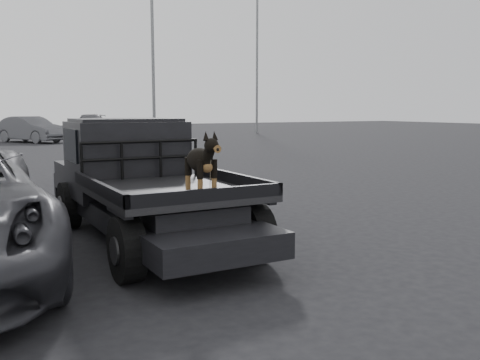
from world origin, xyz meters
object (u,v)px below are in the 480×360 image
distant_car_b (91,125)px  floodlight_mid (152,24)px  dog (201,165)px  distant_car_a (31,129)px  floodlight_far (257,32)px  flatbed_ute (147,211)px

distant_car_b → floodlight_mid: 12.00m
dog → distant_car_a: 27.58m
distant_car_a → floodlight_far: bearing=-18.4°
distant_car_a → floodlight_far: (17.81, 4.20, 7.24)m
dog → distant_car_b: (6.87, 34.52, -0.52)m
flatbed_ute → floodlight_mid: floodlight_mid is taller
distant_car_a → floodlight_far: size_ratio=0.31×
flatbed_ute → distant_car_b: distant_car_b is taller
distant_car_b → floodlight_far: size_ratio=0.36×
dog → floodlight_far: bearing=58.3°
floodlight_mid → floodlight_far: floodlight_far is taller
floodlight_far → flatbed_ute: bearing=-123.2°
flatbed_ute → floodlight_far: bearing=56.8°
distant_car_a → flatbed_ute: bearing=-125.8°
distant_car_a → distant_car_b: size_ratio=0.86×
floodlight_far → distant_car_a: bearing=-166.7°
floodlight_mid → floodlight_far: size_ratio=0.84×
floodlight_mid → dog: bearing=-108.6°
distant_car_b → floodlight_far: (12.68, -2.80, 7.22)m
distant_car_a → distant_car_b: (5.13, 7.00, 0.02)m
dog → distant_car_a: size_ratio=0.16×
dog → distant_car_a: (1.74, 27.52, -0.53)m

